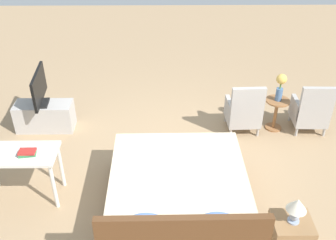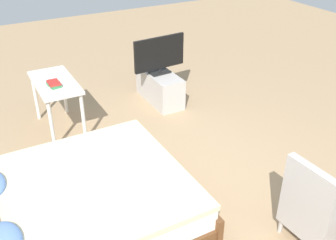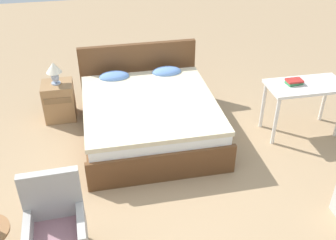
# 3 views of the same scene
# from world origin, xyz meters

# --- Properties ---
(ground_plane) EXTENTS (16.00, 16.00, 0.00)m
(ground_plane) POSITION_xyz_m (0.00, 0.00, 0.00)
(ground_plane) COLOR #A38460
(bed) EXTENTS (1.80, 2.08, 0.96)m
(bed) POSITION_xyz_m (-0.06, 1.12, 0.30)
(bed) COLOR brown
(bed) RESTS_ON ground_plane
(armchair_by_window_right) EXTENTS (0.56, 0.56, 0.92)m
(armchair_by_window_right) POSITION_xyz_m (-1.22, -0.82, 0.37)
(armchair_by_window_right) COLOR #ADA8A3
(armchair_by_window_right) RESTS_ON ground_plane
(nightstand) EXTENTS (0.44, 0.41, 0.57)m
(nightstand) POSITION_xyz_m (-1.30, 1.76, 0.28)
(nightstand) COLOR #997047
(nightstand) RESTS_ON ground_plane
(table_lamp) EXTENTS (0.22, 0.22, 0.33)m
(table_lamp) POSITION_xyz_m (-1.30, 1.76, 0.78)
(table_lamp) COLOR #9EADC6
(table_lamp) RESTS_ON nightstand
(vanity_desk) EXTENTS (1.04, 0.52, 0.75)m
(vanity_desk) POSITION_xyz_m (2.02, 0.74, 0.64)
(vanity_desk) COLOR silver
(vanity_desk) RESTS_ON ground_plane
(book_stack) EXTENTS (0.23, 0.15, 0.06)m
(book_stack) POSITION_xyz_m (1.85, 0.78, 0.78)
(book_stack) COLOR #337A47
(book_stack) RESTS_ON vanity_desk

